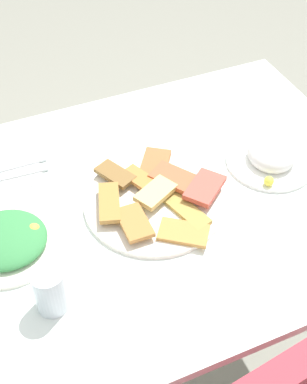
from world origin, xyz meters
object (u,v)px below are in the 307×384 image
at_px(salad_plate_rice, 7,241).
at_px(paper_napkin, 15,172).
at_px(dining_table, 153,222).
at_px(spoon, 16,175).
at_px(fork, 13,166).
at_px(drinking_glass, 50,290).
at_px(pide_platter, 156,199).
at_px(salad_plate_greens, 271,157).

relative_size(salad_plate_rice, paper_napkin, 1.90).
relative_size(dining_table, spoon, 7.23).
bearing_deg(fork, drinking_glass, 88.34).
relative_size(paper_napkin, spoon, 0.80).
distance_m(pide_platter, paper_napkin, 0.37).
distance_m(pide_platter, salad_plate_rice, 0.35).
relative_size(salad_plate_greens, drinking_glass, 2.16).
bearing_deg(paper_napkin, spoon, 90.00).
bearing_deg(drinking_glass, pide_platter, -149.47).
xyz_separation_m(paper_napkin, spoon, (0.00, 0.02, 0.00)).
relative_size(pide_platter, paper_napkin, 2.71).
relative_size(dining_table, salad_plate_rice, 4.72).
height_order(salad_plate_greens, drinking_glass, drinking_glass).
distance_m(pide_platter, fork, 0.38).
bearing_deg(salad_plate_greens, dining_table, -0.14).
height_order(pide_platter, spoon, pide_platter).
bearing_deg(paper_napkin, salad_plate_rice, 73.66).
bearing_deg(dining_table, salad_plate_rice, 0.93).
bearing_deg(salad_plate_greens, drinking_glass, 17.01).
relative_size(dining_table, salad_plate_greens, 5.14).
distance_m(pide_platter, salad_plate_greens, 0.33).
bearing_deg(drinking_glass, salad_plate_rice, -75.26).
relative_size(drinking_glass, spoon, 0.65).
xyz_separation_m(dining_table, salad_plate_greens, (-0.33, 0.00, 0.10)).
bearing_deg(spoon, pide_platter, 145.88).
xyz_separation_m(paper_napkin, fork, (0.00, -0.02, 0.00)).
bearing_deg(salad_plate_rice, dining_table, -179.07).
distance_m(pide_platter, drinking_glass, 0.35).
relative_size(fork, spoon, 1.05).
height_order(paper_napkin, fork, fork).
height_order(salad_plate_greens, fork, salad_plate_greens).
relative_size(pide_platter, fork, 2.08).
height_order(drinking_glass, fork, drinking_glass).
bearing_deg(pide_platter, dining_table, -85.57).
distance_m(salad_plate_greens, spoon, 0.64).
bearing_deg(pide_platter, paper_napkin, -39.94).
xyz_separation_m(salad_plate_greens, paper_napkin, (0.61, -0.22, -0.02)).
bearing_deg(pide_platter, drinking_glass, 30.53).
bearing_deg(fork, salad_plate_greens, 159.01).
xyz_separation_m(dining_table, drinking_glass, (0.30, 0.19, 0.14)).
bearing_deg(salad_plate_greens, paper_napkin, -20.22).
bearing_deg(dining_table, paper_napkin, -38.29).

